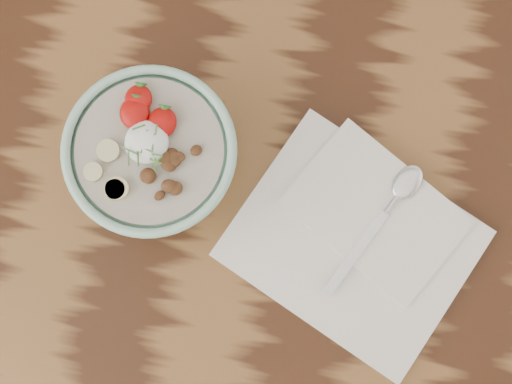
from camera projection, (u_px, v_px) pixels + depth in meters
table at (323, 156)px, 95.33cm from camera, size 160.00×90.00×75.00cm
breakfast_bowl at (154, 157)px, 79.37cm from camera, size 18.82×18.82×12.35cm
napkin at (357, 237)px, 83.79cm from camera, size 32.86×30.35×1.62cm
spoon at (395, 200)px, 83.06cm from camera, size 10.18×17.33×0.96cm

